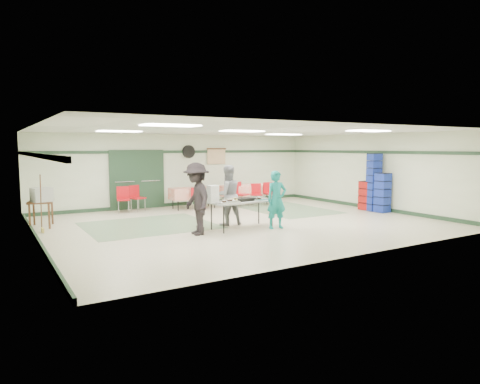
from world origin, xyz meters
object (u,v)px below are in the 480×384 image
chair_a (256,192)px  chair_loose_b (123,197)px  volunteer_teal (277,200)px  chair_d (197,197)px  crate_stack_blue_a (383,193)px  broom (41,203)px  volunteer_dark (197,199)px  office_printer (42,195)px  dining_table_a (245,190)px  crate_stack_blue_b (374,182)px  volunteer_grey (227,195)px  chair_loose_a (136,195)px  chair_c (269,191)px  crate_stack_red (366,195)px  chair_b (240,192)px  printer_table (41,204)px  serving_table (242,202)px  dining_table_b (194,193)px

chair_a → chair_loose_b: (-4.82, 0.86, 0.03)m
volunteer_teal → chair_d: (-0.46, 4.08, -0.29)m
crate_stack_blue_a → broom: (-10.38, 2.24, 0.10)m
chair_d → volunteer_teal: bearing=-89.8°
volunteer_dark → office_printer: volunteer_dark is taller
dining_table_a → crate_stack_blue_b: 4.80m
volunteer_grey → chair_d: volunteer_grey is taller
chair_loose_a → crate_stack_blue_a: size_ratio=0.66×
chair_a → crate_stack_blue_a: (2.79, -3.60, 0.16)m
chair_c → volunteer_dark: bearing=-140.1°
crate_stack_red → crate_stack_blue_b: (0.00, -0.33, 0.49)m
chair_b → office_printer: size_ratio=1.94×
chair_loose_a → printer_table: size_ratio=0.86×
volunteer_grey → volunteer_dark: 1.56m
volunteer_teal → chair_a: size_ratio=1.88×
volunteer_dark → chair_d: size_ratio=2.25×
serving_table → volunteer_teal: bearing=-35.8°
chair_a → crate_stack_red: size_ratio=0.82×
dining_table_b → serving_table: bearing=-93.2°
serving_table → chair_a: (2.80, 3.59, -0.20)m
chair_a → crate_stack_blue_b: bearing=-25.3°
chair_a → chair_loose_a: size_ratio=0.94×
chair_d → chair_loose_a: size_ratio=0.91×
chair_b → office_printer: (-6.80, -0.83, 0.36)m
crate_stack_red → chair_loose_a: bearing=151.0°
chair_a → broom: (-7.59, -1.36, 0.26)m
volunteer_dark → chair_loose_a: volunteer_dark is taller
volunteer_teal → crate_stack_red: 4.95m
chair_c → chair_d: (-3.07, -0.01, -0.03)m
office_printer → chair_a: bearing=-8.6°
dining_table_a → printer_table: bearing=-175.3°
chair_loose_a → office_printer: (-3.20, -1.88, 0.39)m
chair_b → chair_loose_a: size_ratio=1.04×
chair_c → broom: 8.31m
crate_stack_blue_b → dining_table_b: bearing=143.6°
chair_loose_b → crate_stack_red: (7.61, -3.73, -0.04)m
printer_table → office_printer: 0.42m
chair_b → chair_loose_b: (-4.10, 0.85, -0.03)m
crate_stack_blue_b → dining_table_a: bearing=127.7°
office_printer → broom: bearing=-113.3°
chair_b → chair_c: (1.32, 0.00, -0.04)m
serving_table → chair_c: chair_c is taller
volunteer_dark → printer_table: bearing=-129.3°
office_printer → volunteer_grey: bearing=-39.4°
chair_a → chair_d: size_ratio=1.03×
volunteer_teal → chair_loose_a: size_ratio=1.76×
chair_loose_a → crate_stack_blue_b: bearing=-53.7°
dining_table_b → chair_d: 0.59m
volunteer_grey → dining_table_b: 3.57m
chair_d → printer_table: (-5.05, -0.53, 0.15)m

